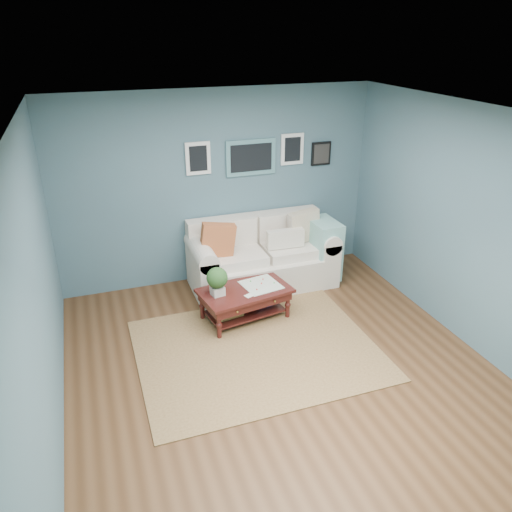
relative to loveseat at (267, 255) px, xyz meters
name	(u,v)px	position (x,y,z in m)	size (l,w,h in m)	color
room_shell	(286,257)	(-0.56, -1.97, 0.92)	(5.00, 5.02, 2.70)	brown
area_rug	(257,349)	(-0.70, -1.54, -0.43)	(2.70, 2.16, 0.01)	brown
loveseat	(267,255)	(0.00, 0.00, 0.00)	(2.08, 0.94, 1.07)	silver
coffee_table	(240,295)	(-0.67, -0.83, -0.09)	(1.21, 0.83, 0.78)	black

